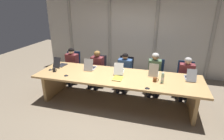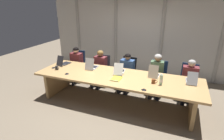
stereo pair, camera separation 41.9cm
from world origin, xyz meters
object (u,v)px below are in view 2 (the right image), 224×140
Objects in this scene: office_chair_left_end at (78,69)px; person_right_mid at (156,73)px; laptop_right_mid at (154,74)px; conference_mic_middle at (67,73)px; office_chair_left_mid at (102,73)px; office_chair_center at (127,77)px; spiral_notepad at (116,79)px; water_bottle_primary at (161,80)px; coffee_mug_near at (154,81)px; office_chair_right_mid at (157,81)px; conference_mic_left_side at (53,67)px; coffee_mug_far at (57,68)px; person_left_mid at (99,66)px; office_chair_right_end at (187,86)px; laptop_left_end at (64,63)px; person_left_end at (75,63)px; person_center at (126,70)px; laptop_center at (120,70)px; laptop_right_end at (191,80)px; person_right_end at (190,79)px; conference_mic_right_side at (144,89)px.

office_chair_left_end is 2.65m from person_right_mid.
laptop_right_mid is 3.81× the size of conference_mic_middle.
office_chair_center reaches higher than office_chair_left_mid.
office_chair_center reaches higher than spiral_notepad.
water_bottle_primary is at bearing 54.72° from office_chair_left_mid.
coffee_mug_near is (0.06, -0.91, 0.14)m from person_right_mid.
conference_mic_left_side is (-2.74, -1.07, 0.43)m from office_chair_right_mid.
office_chair_center is 2.07m from coffee_mug_far.
conference_mic_middle is (-0.37, -1.15, 0.15)m from person_left_mid.
water_bottle_primary is (1.11, -1.09, 0.53)m from office_chair_center.
person_right_mid reaches higher than coffee_mug_far.
laptop_left_end is at bearing -71.19° from office_chair_right_end.
coffee_mug_far is at bearing 159.45° from conference_mic_middle.
office_chair_center is (0.83, 0.00, 0.01)m from office_chair_left_mid.
laptop_right_mid reaches higher than water_bottle_primary.
office_chair_right_mid is 1.23m from water_bottle_primary.
person_left_end is at bearing 93.34° from coffee_mug_far.
laptop_left_end is 1.86m from person_center.
conference_mic_left_side is (-0.09, -0.35, -0.04)m from laptop_left_end.
laptop_center reaches higher than office_chair_right_end.
office_chair_right_mid is 2.97m from conference_mic_left_side.
office_chair_right_mid is 0.36m from person_right_mid.
laptop_left_end is 3.99× the size of conference_mic_left_side.
person_center is 10.02× the size of conference_mic_left_side.
office_chair_left_end is (-3.48, 0.70, -0.46)m from laptop_right_end.
person_left_end is at bearing 3.25° from laptop_left_end.
coffee_mug_far is at bearing 8.33° from person_left_end.
office_chair_right_mid is at bearing 92.21° from coffee_mug_near.
laptop_center is 3.88× the size of coffee_mug_near.
office_chair_right_mid is at bearing 80.21° from office_chair_left_end.
conference_mic_middle is at bearing -43.75° from person_center.
person_right_end is at bearing 86.07° from person_right_mid.
laptop_right_end is 0.47× the size of office_chair_right_mid.
conference_mic_middle is 1.00× the size of conference_mic_right_side.
person_left_end is at bearing 152.55° from conference_mic_right_side.
person_left_end is 3.45m from person_right_end.
office_chair_right_end is (1.71, 0.72, -0.47)m from laptop_center.
water_bottle_primary reaches higher than office_chair_left_mid.
laptop_right_mid is 1.16m from office_chair_right_end.
coffee_mug_far is at bearing 97.37° from laptop_center.
person_right_mid reaches higher than laptop_center.
office_chair_right_end reaches higher than conference_mic_middle.
office_chair_center is at bearing 30.35° from conference_mic_left_side.
conference_mic_right_side is at bearing 38.39° from office_chair_center.
coffee_mug_near is 2.60m from coffee_mug_far.
person_right_mid reaches higher than conference_mic_right_side.
laptop_left_end reaches higher than office_chair_center.
person_left_mid reaches higher than laptop_left_end.
person_right_end is 1.61m from conference_mic_right_side.
laptop_left_end is 1.93m from office_chair_center.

